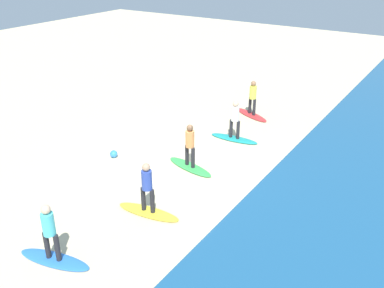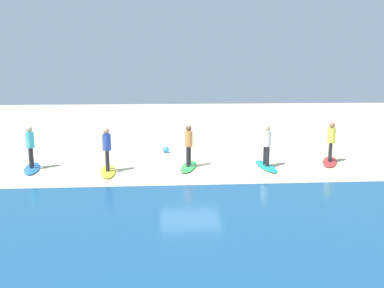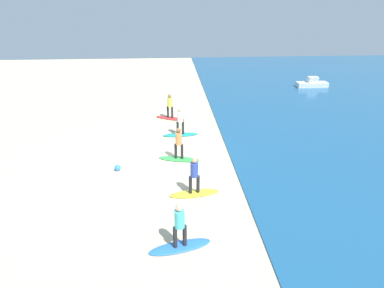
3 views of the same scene
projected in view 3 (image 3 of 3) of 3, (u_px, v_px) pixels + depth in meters
ground_plane at (172, 159)px, 15.98m from camera, size 60.00×60.00×0.00m
surfboard_red at (170, 118)px, 21.32m from camera, size 1.39×2.14×0.09m
surfer_red at (170, 104)px, 20.90m from camera, size 0.32×0.43×1.64m
surfboard_teal at (180, 135)px, 18.73m from camera, size 0.71×2.13×0.09m
surfer_teal at (180, 119)px, 18.31m from camera, size 0.32×0.46×1.64m
surfboard_green at (179, 159)px, 15.90m from camera, size 1.01×2.17×0.09m
surfer_green at (179, 141)px, 15.48m from camera, size 0.32×0.45×1.64m
surfboard_yellow at (194, 193)px, 13.08m from camera, size 0.81×2.15×0.09m
surfer_yellow at (194, 173)px, 12.67m from camera, size 0.32×0.46×1.64m
surfboard_blue at (180, 247)px, 10.27m from camera, size 1.01×2.17×0.09m
surfer_blue at (180, 223)px, 9.85m from camera, size 0.32×0.45×1.64m
beach_ball at (118, 168)px, 14.86m from camera, size 0.29×0.29×0.29m
boat_white at (312, 84)px, 28.68m from camera, size 0.92×2.81×0.94m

